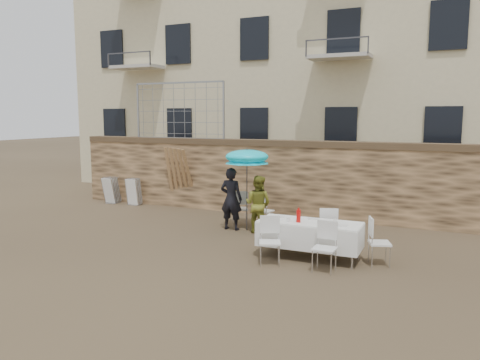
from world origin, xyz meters
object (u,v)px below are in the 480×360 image
at_px(table_chair_front_right, 324,247).
at_px(umbrella, 247,159).
at_px(woman_dress, 258,204).
at_px(couple_chair_right, 264,210).
at_px(banquet_table, 310,224).
at_px(table_chair_back, 328,228).
at_px(chair_stack_right, 136,191).
at_px(table_chair_side, 380,242).
at_px(man_suit, 231,199).
at_px(soda_bottle, 299,216).
at_px(couple_chair_left, 240,208).
at_px(chair_stack_left, 114,189).
at_px(table_chair_front_left, 270,241).

bearing_deg(table_chair_front_right, umbrella, 139.45).
height_order(woman_dress, couple_chair_right, woman_dress).
height_order(banquet_table, table_chair_back, table_chair_back).
bearing_deg(umbrella, chair_stack_right, 159.81).
distance_m(umbrella, chair_stack_right, 5.29).
height_order(table_chair_front_right, table_chair_side, same).
relative_size(woman_dress, table_chair_side, 1.52).
bearing_deg(table_chair_front_right, man_suit, 144.63).
relative_size(woman_dress, banquet_table, 0.70).
bearing_deg(table_chair_back, couple_chair_right, -49.37).
relative_size(couple_chair_right, soda_bottle, 3.69).
distance_m(soda_bottle, chair_stack_right, 7.63).
bearing_deg(couple_chair_right, banquet_table, 140.99).
bearing_deg(man_suit, woman_dress, 178.66).
bearing_deg(table_chair_front_right, couple_chair_left, 138.61).
xyz_separation_m(table_chair_back, chair_stack_right, (-7.12, 2.62, -0.02)).
bearing_deg(umbrella, table_chair_back, -20.29).
height_order(woman_dress, table_chair_side, woman_dress).
bearing_deg(man_suit, chair_stack_right, -24.32).
height_order(woman_dress, soda_bottle, woman_dress).
bearing_deg(table_chair_front_right, table_chair_side, 45.30).
distance_m(couple_chair_right, table_chair_back, 2.42).
height_order(table_chair_front_right, table_chair_back, same).
height_order(man_suit, table_chair_front_right, man_suit).
relative_size(man_suit, woman_dress, 1.11).
bearing_deg(chair_stack_right, couple_chair_right, -14.44).
bearing_deg(soda_bottle, chair_stack_right, 152.01).
bearing_deg(chair_stack_right, woman_dress, -19.90).
distance_m(couple_chair_right, table_chair_front_right, 3.69).
xyz_separation_m(couple_chair_left, chair_stack_left, (-5.29, 1.31, -0.02)).
height_order(table_chair_back, chair_stack_left, table_chair_back).
xyz_separation_m(umbrella, banquet_table, (2.13, -1.66, -1.12)).
bearing_deg(couple_chair_left, soda_bottle, 107.03).
distance_m(couple_chair_left, chair_stack_right, 4.58).
relative_size(woman_dress, couple_chair_right, 1.52).
distance_m(man_suit, woman_dress, 0.75).
bearing_deg(couple_chair_left, table_chair_front_right, 107.81).
bearing_deg(chair_stack_right, man_suit, -22.98).
bearing_deg(soda_bottle, chair_stack_left, 154.88).
distance_m(table_chair_front_left, chair_stack_right, 7.58).
bearing_deg(umbrella, woman_dress, -15.95).
distance_m(couple_chair_right, table_chair_side, 3.81).
height_order(couple_chair_left, table_chair_back, same).
bearing_deg(table_chair_front_right, soda_bottle, 141.34).
bearing_deg(soda_bottle, couple_chair_right, 125.84).
relative_size(woman_dress, table_chair_front_right, 1.52).
height_order(couple_chair_left, banquet_table, couple_chair_left).
height_order(man_suit, umbrella, umbrella).
bearing_deg(table_chair_back, table_chair_front_left, 46.17).
bearing_deg(banquet_table, soda_bottle, -143.13).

